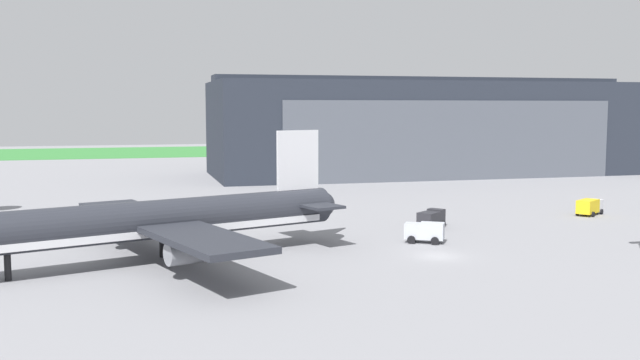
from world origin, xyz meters
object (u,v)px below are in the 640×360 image
(fuel_bowser, at_px, (590,206))
(baggage_tug, at_px, (425,231))
(maintenance_hangar, at_px, (424,128))
(pushback_tractor, at_px, (431,218))
(airliner_near_right, at_px, (154,221))

(fuel_bowser, distance_m, baggage_tug, 31.95)
(maintenance_hangar, relative_size, pushback_tractor, 22.10)
(maintenance_hangar, relative_size, airliner_near_right, 2.34)
(baggage_tug, distance_m, pushback_tractor, 10.07)
(airliner_near_right, height_order, fuel_bowser, airliner_near_right)
(airliner_near_right, distance_m, baggage_tug, 28.34)
(airliner_near_right, distance_m, pushback_tractor, 34.81)
(airliner_near_right, height_order, pushback_tractor, airliner_near_right)
(airliner_near_right, relative_size, pushback_tractor, 9.43)
(baggage_tug, bearing_deg, fuel_bowser, 23.62)
(maintenance_hangar, height_order, airliner_near_right, maintenance_hangar)
(fuel_bowser, bearing_deg, maintenance_hangar, 87.99)
(maintenance_hangar, height_order, fuel_bowser, maintenance_hangar)
(fuel_bowser, relative_size, pushback_tractor, 1.29)
(maintenance_hangar, bearing_deg, fuel_bowser, -92.01)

